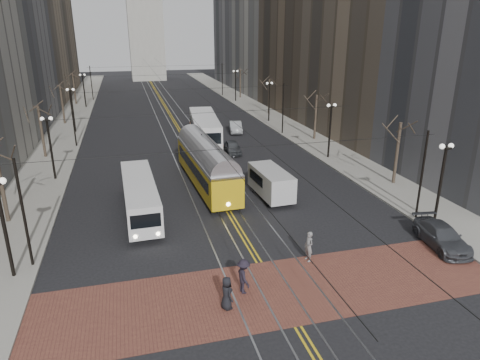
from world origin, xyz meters
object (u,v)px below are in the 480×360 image
pedestrian_a (227,293)px  pedestrian_d (244,276)px  sedan_parked (442,236)px  streetcar (206,168)px  transit_bus (140,198)px  pedestrian_b (309,246)px  cargo_van (271,184)px  sedan_silver (235,127)px  rear_bus (205,130)px  sedan_grey (232,147)px

pedestrian_a → pedestrian_d: (1.17, 1.11, 0.09)m
sedan_parked → pedestrian_d: (-13.51, -1.67, 0.27)m
sedan_parked → pedestrian_a: (-14.68, -2.78, 0.18)m
sedan_parked → streetcar: bearing=137.4°
transit_bus → pedestrian_b: (9.33, -9.59, -0.38)m
transit_bus → cargo_van: bearing=1.6°
sedan_parked → pedestrian_a: size_ratio=2.78×
cargo_van → pedestrian_a: cargo_van is taller
pedestrian_a → pedestrian_d: 1.61m
sedan_silver → cargo_van: bearing=-87.8°
rear_bus → pedestrian_d: (-3.69, -30.94, -0.74)m
sedan_grey → streetcar: bearing=-112.9°
streetcar → sedan_grey: bearing=60.9°
streetcar → pedestrian_b: (3.39, -14.51, -0.67)m
cargo_van → sedan_silver: size_ratio=1.22×
transit_bus → pedestrian_d: transit_bus is taller
rear_bus → sedan_grey: bearing=-58.5°
pedestrian_d → transit_bus: bearing=16.2°
cargo_van → sedan_silver: 24.08m
pedestrian_b → sedan_parked: bearing=77.9°
pedestrian_b → pedestrian_d: bearing=-73.5°
rear_bus → sedan_grey: 5.30m
sedan_silver → pedestrian_d: (-8.86, -36.24, 0.24)m
cargo_van → pedestrian_a: bearing=-120.2°
sedan_parked → pedestrian_b: 8.92m
transit_bus → rear_bus: (8.42, 19.18, 0.39)m
transit_bus → streetcar: (5.93, 4.92, 0.29)m
rear_bus → pedestrian_a: size_ratio=7.57×
sedan_grey → pedestrian_a: (-7.11, -27.36, 0.20)m
sedan_parked → pedestrian_d: bearing=-164.9°
pedestrian_a → pedestrian_b: 6.64m
streetcar → sedan_silver: streetcar is taller
pedestrian_a → sedan_parked: bearing=-93.6°
streetcar → pedestrian_d: 16.74m
sedan_grey → pedestrian_a: pedestrian_a is taller
sedan_grey → pedestrian_b: (-1.34, -24.08, 0.27)m
pedestrian_d → sedan_silver: bearing=-19.5°
sedan_parked → pedestrian_d: size_ratio=2.52×
transit_bus → rear_bus: rear_bus is taller
transit_bus → rear_bus: size_ratio=0.81×
cargo_van → sedan_parked: size_ratio=1.13×
sedan_grey → pedestrian_d: bearing=-99.3°
sedan_grey → sedan_silver: bearing=77.2°
sedan_silver → streetcar: bearing=-101.7°
streetcar → rear_bus: size_ratio=1.04×
cargo_van → sedan_silver: (3.15, 23.87, -0.47)m
rear_bus → pedestrian_b: rear_bus is taller
transit_bus → pedestrian_d: size_ratio=5.53×
pedestrian_d → pedestrian_a: bearing=127.7°
transit_bus → pedestrian_d: (4.73, -11.77, -0.35)m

